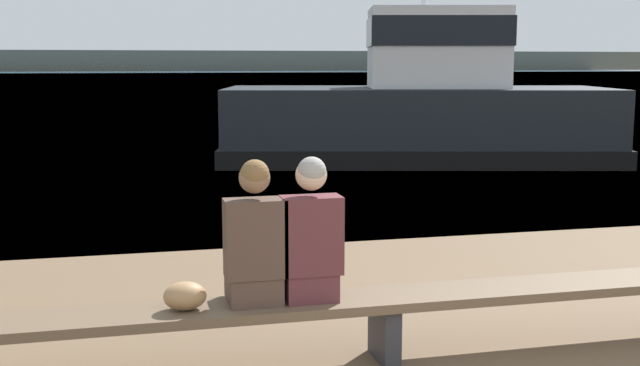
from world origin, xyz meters
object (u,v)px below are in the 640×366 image
at_px(person_right, 310,238).
at_px(bench_main, 385,306).
at_px(person_left, 255,242).
at_px(tugboat_red, 420,113).
at_px(shopping_bag, 185,296).

bearing_deg(person_right, bench_main, -0.81).
bearing_deg(bench_main, person_left, 179.50).
bearing_deg(person_right, person_left, 179.93).
bearing_deg(tugboat_red, person_left, 167.97).
relative_size(bench_main, tugboat_red, 0.85).
xyz_separation_m(person_right, tugboat_red, (4.97, 10.95, 0.11)).
bearing_deg(shopping_bag, tugboat_red, 62.04).
height_order(person_right, tugboat_red, tugboat_red).
xyz_separation_m(bench_main, shopping_bag, (-1.40, -0.02, 0.18)).
distance_m(person_right, shopping_bag, 0.92).
relative_size(person_left, shopping_bag, 3.49).
distance_m(person_left, tugboat_red, 12.19).
relative_size(person_left, person_right, 0.99).
distance_m(person_left, shopping_bag, 0.58).
height_order(bench_main, person_left, person_left).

